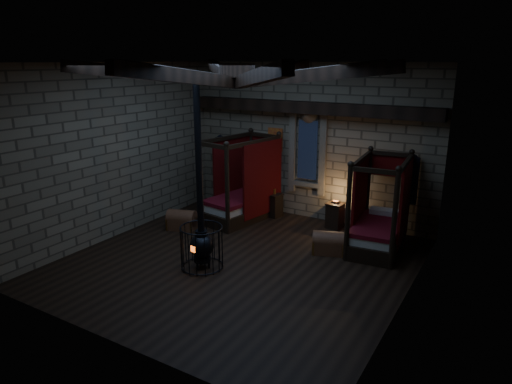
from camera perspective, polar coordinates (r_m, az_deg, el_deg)
The scene contains 8 objects.
room at distance 9.26m, azimuth -2.06°, elevation 13.08°, with size 7.02×7.02×4.29m.
bed_left at distance 12.57m, azimuth -1.71°, elevation -0.87°, with size 1.49×2.32×2.26m.
bed_right at distance 11.01m, azimuth 15.06°, elevation -4.14°, with size 1.25×2.12×2.13m.
trunk_left at distance 12.02m, azimuth -9.25°, elevation -3.53°, with size 0.82×0.64×0.53m.
trunk_right at distance 10.56m, azimuth 9.06°, elevation -6.36°, with size 0.82×0.66×0.52m.
nightstand_left at distance 12.78m, azimuth 2.28°, elevation -1.62°, with size 0.48×0.46×0.80m.
nightstand_right at distance 12.09m, azimuth 9.83°, elevation -2.87°, with size 0.46×0.44×0.74m.
stove at distance 9.66m, azimuth -6.81°, elevation -6.22°, with size 0.90×0.90×4.05m.
Camera 1 is at (5.00, -7.69, 4.24)m, focal length 32.00 mm.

